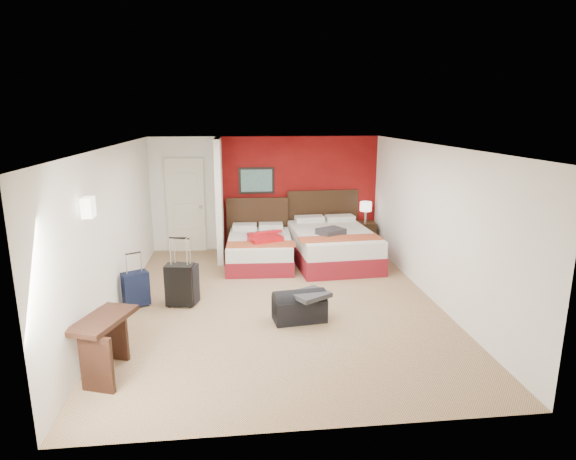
{
  "coord_description": "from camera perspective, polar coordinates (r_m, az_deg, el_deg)",
  "views": [
    {
      "loc": [
        -0.65,
        -7.19,
        2.96
      ],
      "look_at": [
        0.23,
        0.8,
        1.0
      ],
      "focal_mm": 29.64,
      "sensor_mm": 36.0,
      "label": 1
    }
  ],
  "objects": [
    {
      "name": "ground",
      "position": [
        7.8,
        -1.06,
        -8.59
      ],
      "size": [
        6.5,
        6.5,
        0.0
      ],
      "primitive_type": "plane",
      "color": "tan",
      "rests_on": "ground"
    },
    {
      "name": "jacket_bundle",
      "position": [
        9.37,
        5.16,
        -0.17
      ],
      "size": [
        0.62,
        0.58,
        0.12
      ],
      "primitive_type": "cube",
      "rotation": [
        0.0,
        0.0,
        0.51
      ],
      "color": "#343439",
      "rests_on": "bed_right"
    },
    {
      "name": "entry_door",
      "position": [
        10.63,
        -12.15,
        2.9
      ],
      "size": [
        0.82,
        0.06,
        2.05
      ],
      "primitive_type": "cube",
      "color": "silver",
      "rests_on": "ground"
    },
    {
      "name": "partition_wall",
      "position": [
        9.96,
        -8.23,
        3.67
      ],
      "size": [
        0.12,
        1.2,
        2.5
      ],
      "primitive_type": "cube",
      "color": "silver",
      "rests_on": "ground"
    },
    {
      "name": "duffel_bag",
      "position": [
        7.07,
        1.37,
        -9.35
      ],
      "size": [
        0.8,
        0.5,
        0.38
      ],
      "primitive_type": "cube",
      "rotation": [
        0.0,
        0.0,
        0.12
      ],
      "color": "black",
      "rests_on": "ground"
    },
    {
      "name": "suitcase_black",
      "position": [
        7.73,
        -12.78,
        -6.59
      ],
      "size": [
        0.47,
        0.34,
        0.65
      ],
      "primitive_type": "cube",
      "rotation": [
        0.0,
        0.0,
        -0.16
      ],
      "color": "black",
      "rests_on": "ground"
    },
    {
      "name": "bed_left",
      "position": [
        9.64,
        -3.4,
        -2.5
      ],
      "size": [
        1.37,
        1.89,
        0.55
      ],
      "primitive_type": "cube",
      "rotation": [
        0.0,
        0.0,
        -0.05
      ],
      "color": "silver",
      "rests_on": "ground"
    },
    {
      "name": "jacket_draped",
      "position": [
        6.96,
        2.67,
        -7.74
      ],
      "size": [
        0.65,
        0.62,
        0.07
      ],
      "primitive_type": "cube",
      "rotation": [
        0.0,
        0.0,
        0.54
      ],
      "color": "#37383C",
      "rests_on": "duffel_bag"
    },
    {
      "name": "desk",
      "position": [
        6.03,
        -21.08,
        -12.87
      ],
      "size": [
        0.68,
        0.95,
        0.71
      ],
      "primitive_type": "cube",
      "rotation": [
        0.0,
        0.0,
        -0.33
      ],
      "color": "#331911",
      "rests_on": "ground"
    },
    {
      "name": "red_suitcase_open",
      "position": [
        9.46,
        -2.79,
        -0.75
      ],
      "size": [
        0.87,
        1.01,
        0.11
      ],
      "primitive_type": "cube",
      "rotation": [
        0.0,
        0.0,
        0.36
      ],
      "color": "#B60F17",
      "rests_on": "bed_left"
    },
    {
      "name": "room_walls",
      "position": [
        8.81,
        -11.09,
        2.29
      ],
      "size": [
        5.02,
        6.52,
        2.5
      ],
      "color": "white",
      "rests_on": "ground"
    },
    {
      "name": "table_lamp",
      "position": [
        10.68,
        9.29,
        2.13
      ],
      "size": [
        0.31,
        0.31,
        0.46
      ],
      "primitive_type": "cylinder",
      "rotation": [
        0.0,
        0.0,
        0.23
      ],
      "color": "silver",
      "rests_on": "nightstand"
    },
    {
      "name": "suitcase_navy",
      "position": [
        7.9,
        -17.78,
        -6.92
      ],
      "size": [
        0.45,
        0.39,
        0.53
      ],
      "primitive_type": "cube",
      "rotation": [
        0.0,
        0.0,
        0.49
      ],
      "color": "black",
      "rests_on": "ground"
    },
    {
      "name": "suitcase_charcoal",
      "position": [
        7.8,
        -12.36,
        -6.48
      ],
      "size": [
        0.48,
        0.38,
        0.62
      ],
      "primitive_type": "cube",
      "rotation": [
        0.0,
        0.0,
        -0.31
      ],
      "color": "black",
      "rests_on": "ground"
    },
    {
      "name": "red_accent_panel",
      "position": [
        10.65,
        1.34,
        4.46
      ],
      "size": [
        3.5,
        0.04,
        2.5
      ],
      "primitive_type": "cube",
      "color": "maroon",
      "rests_on": "ground"
    },
    {
      "name": "nightstand",
      "position": [
        10.8,
        9.18,
        -0.68
      ],
      "size": [
        0.47,
        0.47,
        0.62
      ],
      "primitive_type": "cube",
      "rotation": [
        0.0,
        0.0,
        -0.06
      ],
      "color": "black",
      "rests_on": "ground"
    },
    {
      "name": "bed_right",
      "position": [
        9.77,
        5.34,
        -1.96
      ],
      "size": [
        1.69,
        2.31,
        0.66
      ],
      "primitive_type": "cube",
      "rotation": [
        0.0,
        0.0,
        0.07
      ],
      "color": "white",
      "rests_on": "ground"
    }
  ]
}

